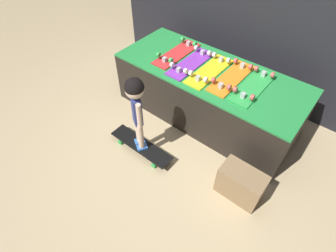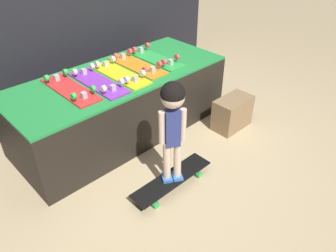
% 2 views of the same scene
% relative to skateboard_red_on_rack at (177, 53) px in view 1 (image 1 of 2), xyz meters
% --- Properties ---
extents(ground_plane, '(16.00, 16.00, 0.00)m').
position_rel_skateboard_red_on_rack_xyz_m(ground_plane, '(0.47, -0.53, -0.64)').
color(ground_plane, tan).
extents(display_rack, '(2.06, 0.84, 0.62)m').
position_rel_skateboard_red_on_rack_xyz_m(display_rack, '(0.47, -0.03, -0.33)').
color(display_rack, black).
rests_on(display_rack, ground_plane).
extents(skateboard_red_on_rack, '(0.21, 0.66, 0.09)m').
position_rel_skateboard_red_on_rack_xyz_m(skateboard_red_on_rack, '(0.00, 0.00, 0.00)').
color(skateboard_red_on_rack, red).
rests_on(skateboard_red_on_rack, display_rack).
extents(skateboard_purple_on_rack, '(0.21, 0.66, 0.09)m').
position_rel_skateboard_red_on_rack_xyz_m(skateboard_purple_on_rack, '(0.24, -0.06, 0.00)').
color(skateboard_purple_on_rack, purple).
rests_on(skateboard_purple_on_rack, display_rack).
extents(skateboard_yellow_on_rack, '(0.21, 0.66, 0.09)m').
position_rel_skateboard_red_on_rack_xyz_m(skateboard_yellow_on_rack, '(0.47, -0.05, 0.00)').
color(skateboard_yellow_on_rack, yellow).
rests_on(skateboard_yellow_on_rack, display_rack).
extents(skateboard_orange_on_rack, '(0.21, 0.66, 0.09)m').
position_rel_skateboard_red_on_rack_xyz_m(skateboard_orange_on_rack, '(0.71, -0.01, 0.00)').
color(skateboard_orange_on_rack, orange).
rests_on(skateboard_orange_on_rack, display_rack).
extents(skateboard_green_on_rack, '(0.21, 0.66, 0.09)m').
position_rel_skateboard_red_on_rack_xyz_m(skateboard_green_on_rack, '(0.95, -0.00, 0.00)').
color(skateboard_green_on_rack, green).
rests_on(skateboard_green_on_rack, display_rack).
extents(skateboard_on_floor, '(0.74, 0.18, 0.09)m').
position_rel_skateboard_red_on_rack_xyz_m(skateboard_on_floor, '(0.27, -0.94, -0.56)').
color(skateboard_on_floor, black).
rests_on(skateboard_on_floor, ground_plane).
extents(child, '(0.19, 0.17, 0.85)m').
position_rel_skateboard_red_on_rack_xyz_m(child, '(0.27, -0.94, 0.05)').
color(child, '#3870C6').
rests_on(child, skateboard_on_floor).
extents(storage_box, '(0.40, 0.23, 0.32)m').
position_rel_skateboard_red_on_rack_xyz_m(storage_box, '(1.31, -0.74, -0.47)').
color(storage_box, '#8E704C').
rests_on(storage_box, ground_plane).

